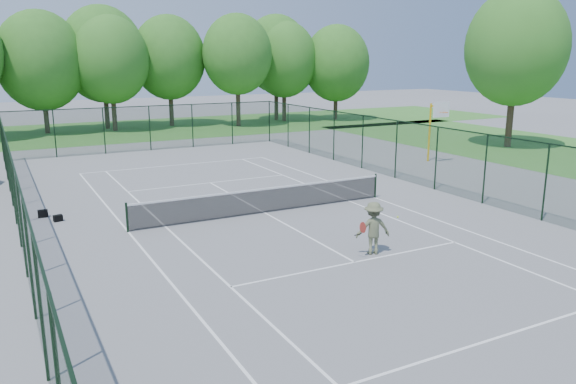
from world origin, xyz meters
name	(u,v)px	position (x,y,z in m)	size (l,w,h in m)	color
ground	(265,213)	(0.00, 0.00, 0.00)	(140.00, 140.00, 0.00)	gray
grass_far	(115,131)	(0.00, 30.00, 0.01)	(80.00, 16.00, 0.01)	#428631
grass_side	(566,153)	(24.00, 4.00, 0.01)	(14.00, 40.00, 0.01)	#428631
court_lines	(265,213)	(0.00, 0.00, 0.00)	(11.05, 23.85, 0.01)	white
tennis_net	(265,199)	(0.00, 0.00, 0.58)	(11.08, 0.08, 1.10)	black
fence_enclosure	(265,175)	(0.00, 0.00, 1.56)	(18.05, 36.05, 3.02)	#17331D
tree_line_far	(110,60)	(0.00, 30.00, 5.99)	(39.40, 6.40, 9.70)	#473125
basketball_goal	(436,120)	(13.92, 5.51, 2.57)	(1.20, 1.43, 3.65)	gold
tree_side	(516,47)	(22.80, 7.76, 6.83)	(6.84, 6.84, 10.84)	#473125
sports_bag_a	(43,214)	(-8.03, 3.55, 0.15)	(0.37, 0.22, 0.30)	black
sports_bag_b	(58,218)	(-7.57, 2.65, 0.13)	(0.33, 0.20, 0.25)	black
tennis_player	(373,228)	(0.96, -6.00, 0.85)	(2.21, 0.94, 1.71)	#5E6444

